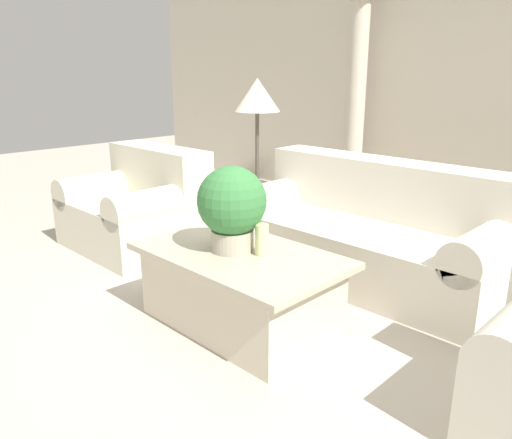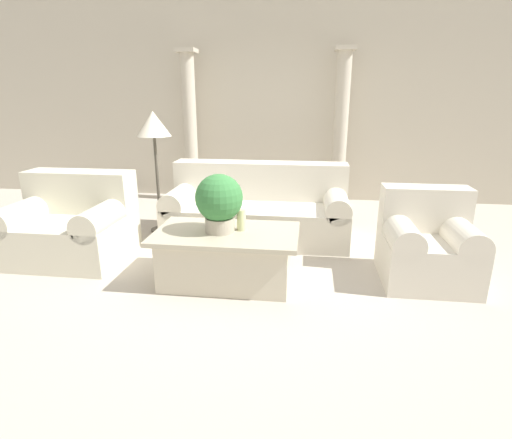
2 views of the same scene
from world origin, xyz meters
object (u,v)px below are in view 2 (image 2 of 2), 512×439
object	(u,v)px
sofa_long	(258,209)
coffee_table	(227,256)
potted_plant	(219,201)
armchair	(427,243)
loveseat	(72,223)
floor_lamp	(154,130)

from	to	relation	value
sofa_long	coffee_table	world-z (taller)	sofa_long
potted_plant	sofa_long	bearing A→B (deg)	81.82
coffee_table	armchair	size ratio (longest dim) A/B	1.54
coffee_table	potted_plant	world-z (taller)	potted_plant
loveseat	coffee_table	xyz separation A→B (m)	(1.74, -0.40, -0.11)
coffee_table	potted_plant	distance (m)	0.52
floor_lamp	loveseat	bearing A→B (deg)	-125.09
sofa_long	coffee_table	bearing A→B (deg)	-95.66
loveseat	potted_plant	distance (m)	1.78
sofa_long	armchair	world-z (taller)	sofa_long
potted_plant	floor_lamp	world-z (taller)	floor_lamp
potted_plant	armchair	world-z (taller)	potted_plant
sofa_long	loveseat	world-z (taller)	same
coffee_table	potted_plant	bearing A→B (deg)	-175.99
loveseat	armchair	bearing A→B (deg)	-1.85
floor_lamp	armchair	world-z (taller)	floor_lamp
loveseat	floor_lamp	size ratio (longest dim) A/B	0.78
sofa_long	floor_lamp	xyz separation A→B (m)	(-1.24, 0.04, 0.91)
sofa_long	armchair	bearing A→B (deg)	-29.88
armchair	coffee_table	bearing A→B (deg)	-170.86
loveseat	coffee_table	bearing A→B (deg)	-13.09
loveseat	potted_plant	world-z (taller)	potted_plant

